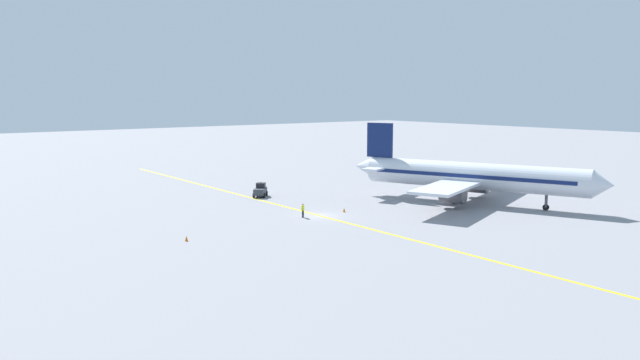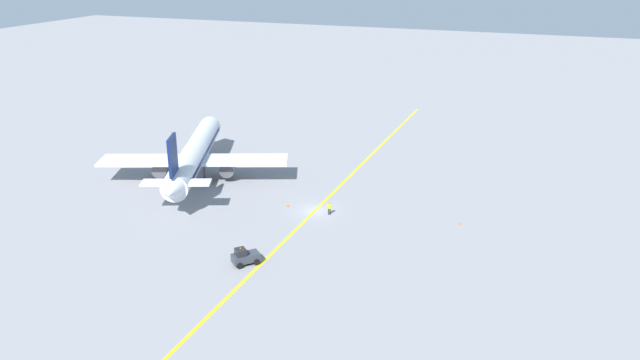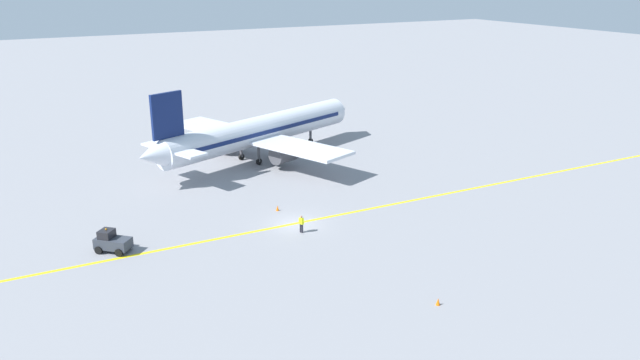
{
  "view_description": "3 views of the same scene",
  "coord_description": "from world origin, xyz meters",
  "px_view_note": "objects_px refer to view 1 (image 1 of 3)",
  "views": [
    {
      "loc": [
        45.28,
        59.49,
        14.75
      ],
      "look_at": [
        0.15,
        0.23,
        4.46
      ],
      "focal_mm": 35.0,
      "sensor_mm": 36.0,
      "label": 1
    },
    {
      "loc": [
        27.63,
        -71.13,
        32.84
      ],
      "look_at": [
        -0.06,
        2.12,
        3.64
      ],
      "focal_mm": 35.0,
      "sensor_mm": 36.0,
      "label": 2
    },
    {
      "loc": [
        49.85,
        -24.14,
        22.96
      ],
      "look_at": [
        -0.88,
        3.17,
        3.65
      ],
      "focal_mm": 35.0,
      "sensor_mm": 36.0,
      "label": 3
    }
  ],
  "objects_px": {
    "traffic_cone_mid_apron": "(186,238)",
    "airplane_at_gate": "(470,176)",
    "traffic_cone_near_nose": "(344,210)",
    "baggage_tug_dark": "(260,190)",
    "ground_crew_worker": "(303,210)"
  },
  "relations": [
    {
      "from": "traffic_cone_mid_apron",
      "to": "airplane_at_gate",
      "type": "bearing_deg",
      "value": 175.71
    },
    {
      "from": "traffic_cone_near_nose",
      "to": "traffic_cone_mid_apron",
      "type": "bearing_deg",
      "value": 6.07
    },
    {
      "from": "traffic_cone_mid_apron",
      "to": "baggage_tug_dark",
      "type": "bearing_deg",
      "value": -137.33
    },
    {
      "from": "baggage_tug_dark",
      "to": "traffic_cone_near_nose",
      "type": "height_order",
      "value": "baggage_tug_dark"
    },
    {
      "from": "ground_crew_worker",
      "to": "traffic_cone_mid_apron",
      "type": "xyz_separation_m",
      "value": [
        16.51,
        2.78,
        -0.63
      ]
    },
    {
      "from": "baggage_tug_dark",
      "to": "ground_crew_worker",
      "type": "xyz_separation_m",
      "value": [
        4.06,
        16.18,
        0.01
      ]
    },
    {
      "from": "baggage_tug_dark",
      "to": "traffic_cone_near_nose",
      "type": "distance_m",
      "value": 16.69
    },
    {
      "from": "airplane_at_gate",
      "to": "baggage_tug_dark",
      "type": "xyz_separation_m",
      "value": [
        19.64,
        -21.98,
        -2.81
      ]
    },
    {
      "from": "airplane_at_gate",
      "to": "traffic_cone_near_nose",
      "type": "distance_m",
      "value": 18.7
    },
    {
      "from": "airplane_at_gate",
      "to": "ground_crew_worker",
      "type": "relative_size",
      "value": 20.34
    },
    {
      "from": "airplane_at_gate",
      "to": "ground_crew_worker",
      "type": "xyz_separation_m",
      "value": [
        23.7,
        -5.79,
        -2.8
      ]
    },
    {
      "from": "ground_crew_worker",
      "to": "traffic_cone_mid_apron",
      "type": "bearing_deg",
      "value": 9.54
    },
    {
      "from": "airplane_at_gate",
      "to": "ground_crew_worker",
      "type": "bearing_deg",
      "value": -13.74
    },
    {
      "from": "ground_crew_worker",
      "to": "traffic_cone_near_nose",
      "type": "bearing_deg",
      "value": 176.56
    },
    {
      "from": "airplane_at_gate",
      "to": "baggage_tug_dark",
      "type": "height_order",
      "value": "airplane_at_gate"
    }
  ]
}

